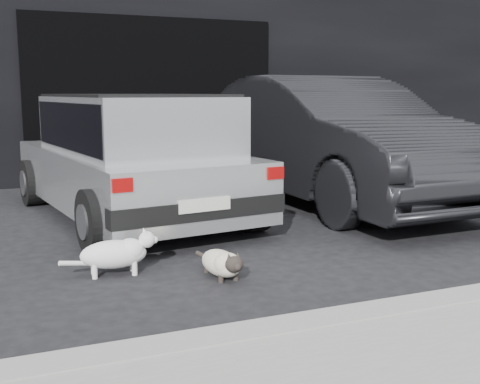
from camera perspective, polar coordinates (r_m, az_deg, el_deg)
name	(u,v)px	position (r m, az deg, el deg)	size (l,w,h in m)	color
ground	(162,241)	(5.89, -7.43, -4.65)	(80.00, 80.00, 0.00)	black
building_facade	(125,34)	(11.83, -10.90, 14.48)	(34.00, 4.00, 5.00)	black
garage_opening	(154,100)	(9.83, -8.20, 8.61)	(4.00, 0.10, 2.60)	black
curb	(423,309)	(4.08, 16.99, -10.57)	(18.00, 0.25, 0.12)	gray
silver_hatchback	(132,151)	(6.90, -10.22, 3.82)	(2.27, 4.01, 1.41)	silver
second_car	(329,140)	(7.91, 8.46, 4.94)	(1.74, 4.98, 1.64)	black
cat_siamese	(223,263)	(4.69, -1.62, -6.79)	(0.27, 0.74, 0.26)	beige
cat_white	(118,253)	(4.86, -11.48, -5.66)	(0.78, 0.31, 0.36)	white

